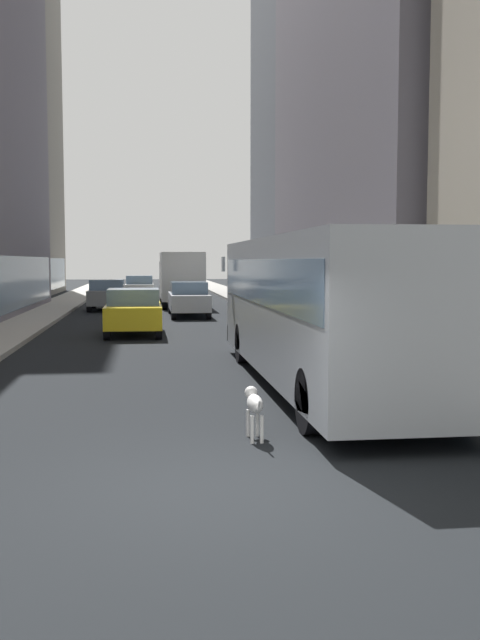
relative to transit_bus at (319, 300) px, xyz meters
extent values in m
plane|color=black|center=(-2.80, 28.42, -1.78)|extent=(120.00, 120.00, 0.00)
cube|color=#ADA89E|center=(-8.50, 28.42, -1.70)|extent=(2.40, 110.00, 0.15)
cube|color=gray|center=(2.90, 28.42, -1.70)|extent=(2.40, 110.00, 0.15)
cube|color=slate|center=(-9.32, 21.73, -0.18)|extent=(0.08, 15.72, 2.40)
cube|color=slate|center=(-10.61, 41.61, -0.18)|extent=(0.08, 16.55, 2.40)
cube|color=slate|center=(9.10, 17.42, 12.21)|extent=(10.10, 21.06, 27.97)
cube|color=slate|center=(4.07, 17.42, -0.18)|extent=(0.08, 18.96, 2.40)
cube|color=slate|center=(9.10, 37.46, 14.76)|extent=(8.22, 14.50, 33.08)
cube|color=slate|center=(5.01, 37.46, -0.18)|extent=(0.08, 13.05, 2.40)
cube|color=#999EA3|center=(0.00, -0.01, -0.10)|extent=(2.55, 11.50, 2.75)
cube|color=slate|center=(0.00, -0.01, 0.39)|extent=(2.57, 11.04, 0.90)
cube|color=black|center=(0.00, 5.69, -1.23)|extent=(2.55, 0.16, 0.44)
cylinder|color=black|center=(-1.12, 3.54, -1.28)|extent=(0.30, 1.00, 1.00)
cylinder|color=black|center=(1.13, 3.54, -1.28)|extent=(0.30, 1.00, 1.00)
cylinder|color=black|center=(-1.12, -4.16, -1.28)|extent=(0.30, 1.00, 1.00)
cylinder|color=black|center=(1.13, -4.16, -1.28)|extent=(0.30, 1.00, 1.00)
cube|color=silver|center=(-1.45, 5.14, 0.72)|extent=(0.08, 0.24, 0.40)
cube|color=black|center=(-1.60, 38.83, -1.08)|extent=(1.75, 4.45, 0.75)
cube|color=slate|center=(-1.60, 38.61, -0.43)|extent=(1.61, 2.00, 0.55)
cylinder|color=black|center=(-2.36, 40.64, -1.46)|extent=(0.22, 0.64, 0.64)
cylinder|color=black|center=(-0.84, 40.64, -1.46)|extent=(0.22, 0.64, 0.64)
cylinder|color=black|center=(-2.36, 37.02, -1.46)|extent=(0.22, 0.64, 0.64)
cylinder|color=black|center=(-0.84, 37.02, -1.46)|extent=(0.22, 0.64, 0.64)
cube|color=silver|center=(-4.00, 33.85, -1.08)|extent=(1.84, 4.11, 0.75)
cube|color=slate|center=(-4.00, 33.65, -0.43)|extent=(1.70, 1.85, 0.55)
cylinder|color=black|center=(-4.81, 35.49, -1.46)|extent=(0.22, 0.64, 0.64)
cylinder|color=black|center=(-3.19, 35.49, -1.46)|extent=(0.22, 0.64, 0.64)
cylinder|color=black|center=(-4.81, 32.21, -1.46)|extent=(0.22, 0.64, 0.64)
cylinder|color=black|center=(-3.19, 32.21, -1.46)|extent=(0.22, 0.64, 0.64)
cube|color=slate|center=(-5.60, 24.05, -1.08)|extent=(1.86, 4.07, 0.75)
cube|color=slate|center=(-5.60, 23.84, -0.43)|extent=(1.71, 1.83, 0.55)
cylinder|color=black|center=(-6.42, 25.67, -1.46)|extent=(0.22, 0.64, 0.64)
cylinder|color=black|center=(-4.78, 25.67, -1.46)|extent=(0.22, 0.64, 0.64)
cylinder|color=black|center=(-6.42, 22.43, -1.46)|extent=(0.22, 0.64, 0.64)
cylinder|color=black|center=(-4.78, 22.43, -1.46)|extent=(0.22, 0.64, 0.64)
cube|color=yellow|center=(-4.00, 11.06, -1.08)|extent=(1.90, 4.36, 0.75)
cube|color=slate|center=(-4.00, 10.84, -0.43)|extent=(1.75, 1.96, 0.55)
cylinder|color=black|center=(-4.84, 12.82, -1.46)|extent=(0.22, 0.64, 0.64)
cylinder|color=black|center=(-3.16, 12.82, -1.46)|extent=(0.22, 0.64, 0.64)
cylinder|color=black|center=(-4.84, 9.29, -1.46)|extent=(0.22, 0.64, 0.64)
cylinder|color=black|center=(-3.16, 9.29, -1.46)|extent=(0.22, 0.64, 0.64)
cube|color=#B7BABF|center=(-1.60, 19.16, -1.08)|extent=(1.76, 4.70, 0.75)
cube|color=slate|center=(-1.60, 18.92, -0.43)|extent=(1.62, 2.11, 0.55)
cylinder|color=black|center=(-2.37, 21.09, -1.46)|extent=(0.22, 0.64, 0.64)
cylinder|color=black|center=(-0.83, 21.09, -1.46)|extent=(0.22, 0.64, 0.64)
cylinder|color=black|center=(-2.37, 17.22, -1.46)|extent=(0.22, 0.64, 0.64)
cylinder|color=black|center=(-0.83, 17.22, -1.46)|extent=(0.22, 0.64, 0.64)
cube|color=silver|center=(-1.60, 29.56, -0.28)|extent=(2.30, 2.00, 2.10)
cube|color=silver|center=(-1.60, 25.81, -0.03)|extent=(2.30, 5.50, 2.60)
cylinder|color=black|center=(-2.61, 29.56, -1.33)|extent=(0.28, 0.90, 0.90)
cylinder|color=black|center=(-0.59, 29.56, -1.33)|extent=(0.28, 0.90, 0.90)
cylinder|color=black|center=(-2.61, 24.06, -1.33)|extent=(0.28, 0.90, 0.90)
cylinder|color=black|center=(-0.59, 24.06, -1.33)|extent=(0.28, 0.90, 0.90)
ellipsoid|color=white|center=(-2.01, -4.38, -1.25)|extent=(0.22, 0.60, 0.26)
sphere|color=white|center=(-2.01, -4.00, -1.16)|extent=(0.20, 0.20, 0.20)
sphere|color=black|center=(-2.07, -3.98, -1.14)|extent=(0.07, 0.07, 0.07)
sphere|color=black|center=(-1.95, -3.98, -1.14)|extent=(0.07, 0.07, 0.07)
cylinder|color=white|center=(-2.01, -4.78, -1.20)|extent=(0.03, 0.16, 0.19)
cylinder|color=white|center=(-2.08, -4.17, -1.58)|extent=(0.06, 0.06, 0.40)
cylinder|color=white|center=(-1.94, -4.17, -1.58)|extent=(0.06, 0.06, 0.40)
cylinder|color=white|center=(-2.08, -4.59, -1.58)|extent=(0.06, 0.06, 0.40)
cylinder|color=white|center=(-1.94, -4.59, -1.58)|extent=(0.06, 0.06, 0.40)
sphere|color=black|center=(-1.96, -4.28, -1.21)|extent=(0.04, 0.04, 0.04)
sphere|color=black|center=(-2.07, -4.46, -1.23)|extent=(0.04, 0.04, 0.04)
sphere|color=black|center=(-1.99, -4.56, -1.19)|extent=(0.04, 0.04, 0.04)
camera|label=1|loc=(-3.55, -14.60, 0.81)|focal=40.67mm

